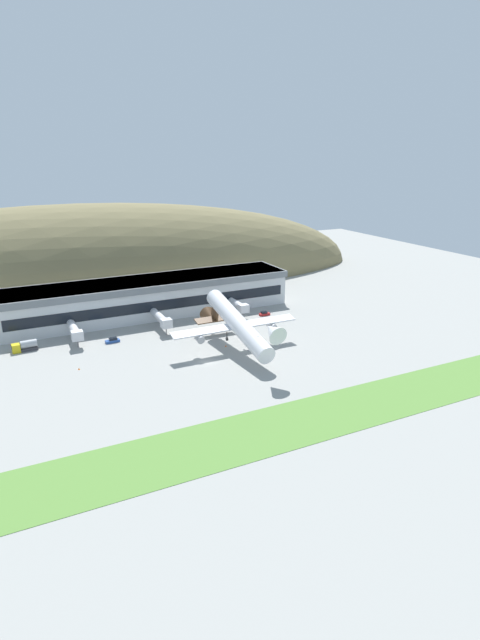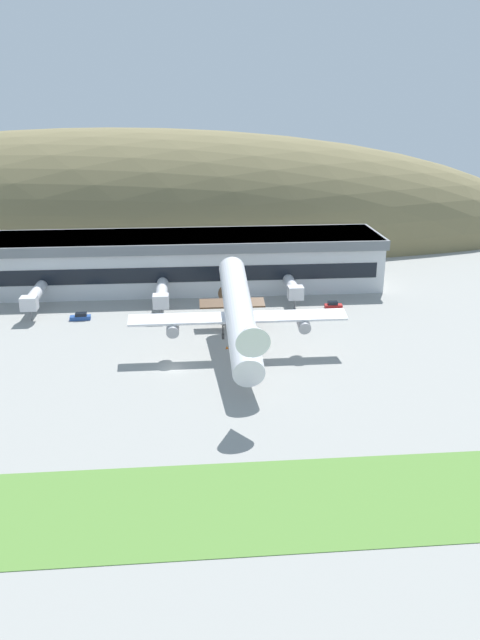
% 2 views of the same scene
% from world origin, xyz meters
% --- Properties ---
extents(ground_plane, '(387.08, 387.08, 0.00)m').
position_xyz_m(ground_plane, '(0.00, 0.00, 0.00)').
color(ground_plane, gray).
extents(grass_strip_foreground, '(348.37, 17.61, 0.08)m').
position_xyz_m(grass_strip_foreground, '(0.00, -39.59, 0.04)').
color(grass_strip_foreground, '#568438').
rests_on(grass_strip_foreground, ground_plane).
extents(hill_backdrop, '(286.53, 68.71, 71.41)m').
position_xyz_m(hill_backdrop, '(-20.27, 101.75, 0.00)').
color(hill_backdrop, olive).
rests_on(hill_backdrop, ground_plane).
extents(terminal_building, '(103.52, 20.54, 12.96)m').
position_xyz_m(terminal_building, '(-1.19, 49.47, 7.34)').
color(terminal_building, silver).
rests_on(terminal_building, ground_plane).
extents(jetway_0, '(3.38, 14.40, 5.43)m').
position_xyz_m(jetway_0, '(-30.37, 31.75, 3.99)').
color(jetway_0, silver).
rests_on(jetway_0, ground_plane).
extents(jetway_1, '(3.38, 15.36, 5.43)m').
position_xyz_m(jetway_1, '(-2.86, 31.25, 3.99)').
color(jetway_1, silver).
rests_on(jetway_1, ground_plane).
extents(jetway_2, '(3.38, 11.90, 5.43)m').
position_xyz_m(jetway_2, '(26.64, 33.09, 3.99)').
color(jetway_2, silver).
rests_on(jetway_2, ground_plane).
extents(cargo_airplane, '(39.61, 48.01, 14.85)m').
position_xyz_m(cargo_airplane, '(11.90, 4.53, 8.22)').
color(cargo_airplane, silver).
extents(service_car_0, '(3.94, 1.73, 1.50)m').
position_xyz_m(service_car_0, '(35.40, 29.85, 0.62)').
color(service_car_0, '#B21E1E').
rests_on(service_car_0, ground_plane).
extents(service_car_1, '(4.42, 1.94, 1.50)m').
position_xyz_m(service_car_1, '(-20.06, 27.02, 0.62)').
color(service_car_1, '#264C99').
rests_on(service_car_1, ground_plane).
extents(traffic_cone_1, '(0.52, 0.52, 0.58)m').
position_xyz_m(traffic_cone_1, '(9.98, 8.21, 0.28)').
color(traffic_cone_1, orange).
rests_on(traffic_cone_1, ground_plane).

